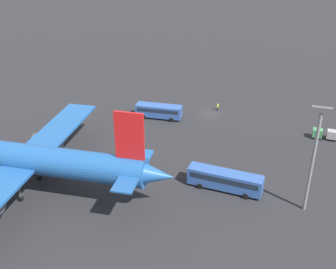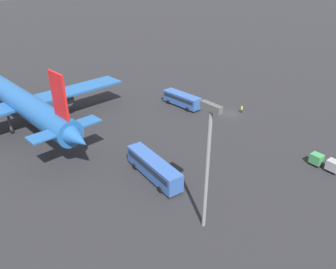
# 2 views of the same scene
# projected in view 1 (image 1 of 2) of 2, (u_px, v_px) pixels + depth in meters

# --- Properties ---
(ground_plane) EXTENTS (600.00, 600.00, 0.00)m
(ground_plane) POSITION_uv_depth(u_px,v_px,m) (210.00, 114.00, 97.32)
(ground_plane) COLOR #232326
(airplane) EXTENTS (53.05, 46.03, 16.13)m
(airplane) POSITION_uv_depth(u_px,v_px,m) (16.00, 158.00, 67.87)
(airplane) COLOR #1E5193
(airplane) RESTS_ON ground
(shuttle_bus_near) EXTENTS (10.44, 3.65, 3.08)m
(shuttle_bus_near) POSITION_uv_depth(u_px,v_px,m) (159.00, 110.00, 94.48)
(shuttle_bus_near) COLOR #2D5199
(shuttle_bus_near) RESTS_ON ground
(shuttle_bus_far) EXTENTS (12.62, 3.80, 3.40)m
(shuttle_bus_far) POSITION_uv_depth(u_px,v_px,m) (225.00, 179.00, 69.58)
(shuttle_bus_far) COLOR #2D5199
(shuttle_bus_far) RESTS_ON ground
(worker_person) EXTENTS (0.38, 0.38, 1.74)m
(worker_person) POSITION_uv_depth(u_px,v_px,m) (218.00, 107.00, 98.52)
(worker_person) COLOR #1E1E2D
(worker_person) RESTS_ON ground
(cargo_cart_grey) EXTENTS (2.07, 1.77, 2.06)m
(cargo_cart_grey) POSITION_uv_depth(u_px,v_px,m) (332.00, 135.00, 85.52)
(cargo_cart_grey) COLOR #38383D
(cargo_cart_grey) RESTS_ON ground
(cargo_cart_green) EXTENTS (2.07, 1.77, 2.06)m
(cargo_cart_green) POSITION_uv_depth(u_px,v_px,m) (317.00, 133.00, 86.14)
(cargo_cart_green) COLOR #38383D
(cargo_cart_green) RESTS_ON ground
(light_pole) EXTENTS (2.80, 0.70, 17.40)m
(light_pole) POSITION_uv_depth(u_px,v_px,m) (315.00, 150.00, 60.88)
(light_pole) COLOR slate
(light_pole) RESTS_ON ground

